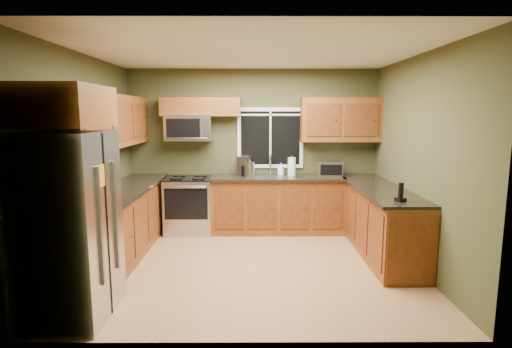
{
  "coord_description": "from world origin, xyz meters",
  "views": [
    {
      "loc": [
        0.02,
        -5.0,
        1.96
      ],
      "look_at": [
        0.05,
        0.35,
        1.15
      ],
      "focal_mm": 28.0,
      "sensor_mm": 36.0,
      "label": 1
    }
  ],
  "objects_px": {
    "soap_bottle_a": "(248,166)",
    "soap_bottle_b": "(281,169)",
    "microwave": "(189,128)",
    "toaster_oven": "(329,169)",
    "cordless_phone": "(401,196)",
    "range": "(189,204)",
    "refrigerator": "(70,226)",
    "paper_towel_roll": "(292,167)",
    "coffee_maker": "(245,166)",
    "kettle": "(250,168)"
  },
  "relations": [
    {
      "from": "refrigerator",
      "to": "toaster_oven",
      "type": "height_order",
      "value": "refrigerator"
    },
    {
      "from": "refrigerator",
      "to": "range",
      "type": "xyz_separation_m",
      "value": [
        0.69,
        2.77,
        -0.43
      ]
    },
    {
      "from": "kettle",
      "to": "cordless_phone",
      "type": "bearing_deg",
      "value": -45.9
    },
    {
      "from": "range",
      "to": "soap_bottle_b",
      "type": "bearing_deg",
      "value": 8.56
    },
    {
      "from": "microwave",
      "to": "cordless_phone",
      "type": "height_order",
      "value": "microwave"
    },
    {
      "from": "range",
      "to": "kettle",
      "type": "relative_size",
      "value": 3.12
    },
    {
      "from": "refrigerator",
      "to": "microwave",
      "type": "height_order",
      "value": "microwave"
    },
    {
      "from": "refrigerator",
      "to": "range",
      "type": "height_order",
      "value": "refrigerator"
    },
    {
      "from": "soap_bottle_a",
      "to": "soap_bottle_b",
      "type": "bearing_deg",
      "value": 10.42
    },
    {
      "from": "microwave",
      "to": "cordless_phone",
      "type": "distance_m",
      "value": 3.53
    },
    {
      "from": "coffee_maker",
      "to": "cordless_phone",
      "type": "height_order",
      "value": "coffee_maker"
    },
    {
      "from": "range",
      "to": "microwave",
      "type": "distance_m",
      "value": 1.27
    },
    {
      "from": "range",
      "to": "soap_bottle_b",
      "type": "relative_size",
      "value": 4.93
    },
    {
      "from": "kettle",
      "to": "soap_bottle_b",
      "type": "distance_m",
      "value": 0.59
    },
    {
      "from": "microwave",
      "to": "kettle",
      "type": "xyz_separation_m",
      "value": [
        1.0,
        -0.17,
        -0.65
      ]
    },
    {
      "from": "soap_bottle_b",
      "to": "kettle",
      "type": "bearing_deg",
      "value": -153.32
    },
    {
      "from": "toaster_oven",
      "to": "soap_bottle_a",
      "type": "distance_m",
      "value": 1.35
    },
    {
      "from": "toaster_oven",
      "to": "cordless_phone",
      "type": "relative_size",
      "value": 1.88
    },
    {
      "from": "microwave",
      "to": "cordless_phone",
      "type": "bearing_deg",
      "value": -35.91
    },
    {
      "from": "toaster_oven",
      "to": "cordless_phone",
      "type": "xyz_separation_m",
      "value": [
        0.48,
        -1.9,
        -0.06
      ]
    },
    {
      "from": "refrigerator",
      "to": "paper_towel_roll",
      "type": "bearing_deg",
      "value": 50.21
    },
    {
      "from": "refrigerator",
      "to": "soap_bottle_a",
      "type": "xyz_separation_m",
      "value": [
        1.65,
        2.9,
        0.2
      ]
    },
    {
      "from": "soap_bottle_b",
      "to": "cordless_phone",
      "type": "bearing_deg",
      "value": -59.16
    },
    {
      "from": "refrigerator",
      "to": "microwave",
      "type": "bearing_deg",
      "value": 76.66
    },
    {
      "from": "toaster_oven",
      "to": "refrigerator",
      "type": "bearing_deg",
      "value": -137.21
    },
    {
      "from": "coffee_maker",
      "to": "cordless_phone",
      "type": "relative_size",
      "value": 1.4
    },
    {
      "from": "microwave",
      "to": "paper_towel_roll",
      "type": "relative_size",
      "value": 2.29
    },
    {
      "from": "refrigerator",
      "to": "microwave",
      "type": "distance_m",
      "value": 3.1
    },
    {
      "from": "refrigerator",
      "to": "cordless_phone",
      "type": "xyz_separation_m",
      "value": [
        3.48,
        0.88,
        0.11
      ]
    },
    {
      "from": "soap_bottle_a",
      "to": "cordless_phone",
      "type": "relative_size",
      "value": 1.42
    },
    {
      "from": "refrigerator",
      "to": "paper_towel_roll",
      "type": "relative_size",
      "value": 5.43
    },
    {
      "from": "coffee_maker",
      "to": "soap_bottle_a",
      "type": "relative_size",
      "value": 0.99
    },
    {
      "from": "toaster_oven",
      "to": "cordless_phone",
      "type": "distance_m",
      "value": 1.96
    },
    {
      "from": "coffee_maker",
      "to": "kettle",
      "type": "distance_m",
      "value": 0.22
    },
    {
      "from": "coffee_maker",
      "to": "soap_bottle_b",
      "type": "xyz_separation_m",
      "value": [
        0.62,
        0.06,
        -0.05
      ]
    },
    {
      "from": "kettle",
      "to": "soap_bottle_a",
      "type": "distance_m",
      "value": 0.17
    },
    {
      "from": "microwave",
      "to": "soap_bottle_b",
      "type": "xyz_separation_m",
      "value": [
        1.53,
        0.09,
        -0.69
      ]
    },
    {
      "from": "coffee_maker",
      "to": "toaster_oven",
      "type": "bearing_deg",
      "value": -6.54
    },
    {
      "from": "coffee_maker",
      "to": "soap_bottle_a",
      "type": "distance_m",
      "value": 0.07
    },
    {
      "from": "coffee_maker",
      "to": "microwave",
      "type": "bearing_deg",
      "value": -177.96
    },
    {
      "from": "refrigerator",
      "to": "coffee_maker",
      "type": "height_order",
      "value": "refrigerator"
    },
    {
      "from": "toaster_oven",
      "to": "microwave",
      "type": "bearing_deg",
      "value": 176.84
    },
    {
      "from": "refrigerator",
      "to": "soap_bottle_a",
      "type": "distance_m",
      "value": 3.34
    },
    {
      "from": "cordless_phone",
      "to": "soap_bottle_b",
      "type": "bearing_deg",
      "value": 120.84
    },
    {
      "from": "toaster_oven",
      "to": "kettle",
      "type": "xyz_separation_m",
      "value": [
        -1.31,
        -0.04,
        0.01
      ]
    },
    {
      "from": "toaster_oven",
      "to": "soap_bottle_a",
      "type": "xyz_separation_m",
      "value": [
        -1.35,
        0.12,
        0.03
      ]
    },
    {
      "from": "paper_towel_roll",
      "to": "soap_bottle_b",
      "type": "xyz_separation_m",
      "value": [
        -0.17,
        0.13,
        -0.06
      ]
    },
    {
      "from": "paper_towel_roll",
      "to": "cordless_phone",
      "type": "relative_size",
      "value": 1.48
    },
    {
      "from": "toaster_oven",
      "to": "coffee_maker",
      "type": "distance_m",
      "value": 1.41
    },
    {
      "from": "toaster_oven",
      "to": "kettle",
      "type": "height_order",
      "value": "kettle"
    }
  ]
}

